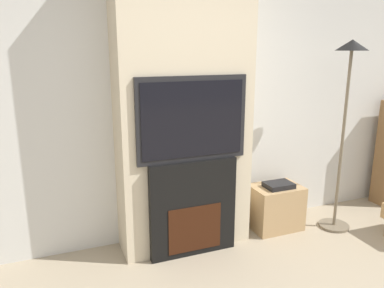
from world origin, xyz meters
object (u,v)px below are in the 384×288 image
Objects in this scene: fireplace at (192,208)px; media_stand at (275,206)px; floor_lamp at (347,93)px; television at (192,119)px.

media_stand is at bearing 7.67° from fireplace.
floor_lamp is at bearing -20.04° from media_stand.
media_stand is at bearing 159.96° from floor_lamp.
television is 0.51× the size of floor_lamp.
fireplace is 1.82m from floor_lamp.
television reaches higher than media_stand.
floor_lamp reaches higher than fireplace.
floor_lamp is (1.55, -0.08, 0.16)m from television.
floor_lamp is 3.74× the size of media_stand.
floor_lamp is 1.31m from media_stand.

